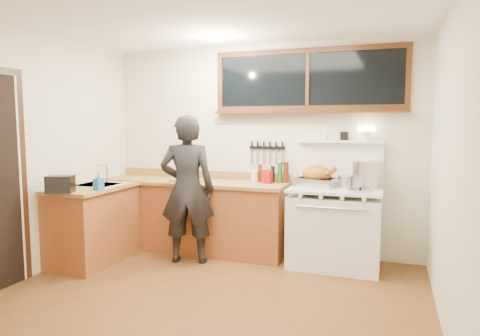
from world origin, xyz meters
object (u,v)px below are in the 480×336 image
at_px(cutting_board, 188,177).
at_px(roast_turkey, 317,178).
at_px(vintage_stove, 335,225).
at_px(man, 187,189).

relative_size(cutting_board, roast_turkey, 0.87).
bearing_deg(cutting_board, vintage_stove, 1.25).
bearing_deg(roast_turkey, cutting_board, -176.66).
bearing_deg(man, roast_turkey, 18.65).
relative_size(man, cutting_board, 3.86).
height_order(man, roast_turkey, man).
relative_size(vintage_stove, man, 0.92).
bearing_deg(man, cutting_board, 115.08).
bearing_deg(vintage_stove, man, -165.47).
bearing_deg(cutting_board, roast_turkey, 3.34).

